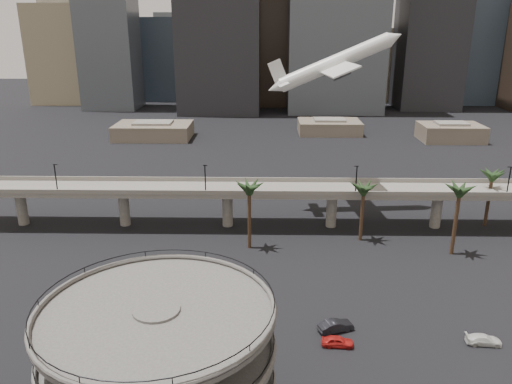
{
  "coord_description": "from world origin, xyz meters",
  "views": [
    {
      "loc": [
        -3.11,
        -43.62,
        41.05
      ],
      "look_at": [
        -4.45,
        28.0,
        16.76
      ],
      "focal_mm": 35.0,
      "sensor_mm": 36.0,
      "label": 1
    }
  ],
  "objects_px": {
    "overpass": "(280,193)",
    "car_c": "(484,340)",
    "parking_ramp": "(161,367)",
    "airborne_jet": "(334,64)",
    "car_b": "(336,326)",
    "car_a": "(338,341)"
  },
  "relations": [
    {
      "from": "car_c",
      "to": "car_a",
      "type": "bearing_deg",
      "value": 96.14
    },
    {
      "from": "car_c",
      "to": "airborne_jet",
      "type": "bearing_deg",
      "value": 19.55
    },
    {
      "from": "overpass",
      "to": "airborne_jet",
      "type": "bearing_deg",
      "value": 45.3
    },
    {
      "from": "overpass",
      "to": "airborne_jet",
      "type": "xyz_separation_m",
      "value": [
        11.59,
        11.71,
        25.51
      ]
    },
    {
      "from": "parking_ramp",
      "to": "airborne_jet",
      "type": "bearing_deg",
      "value": 70.82
    },
    {
      "from": "car_b",
      "to": "car_c",
      "type": "bearing_deg",
      "value": -118.37
    },
    {
      "from": "parking_ramp",
      "to": "car_b",
      "type": "xyz_separation_m",
      "value": [
        19.95,
        20.68,
        -9.0
      ]
    },
    {
      "from": "car_b",
      "to": "overpass",
      "type": "bearing_deg",
      "value": -10.43
    },
    {
      "from": "car_c",
      "to": "parking_ramp",
      "type": "bearing_deg",
      "value": 118.34
    },
    {
      "from": "parking_ramp",
      "to": "car_c",
      "type": "relative_size",
      "value": 4.73
    },
    {
      "from": "parking_ramp",
      "to": "car_c",
      "type": "bearing_deg",
      "value": 24.58
    },
    {
      "from": "parking_ramp",
      "to": "car_b",
      "type": "height_order",
      "value": "parking_ramp"
    },
    {
      "from": "overpass",
      "to": "car_a",
      "type": "relative_size",
      "value": 30.28
    },
    {
      "from": "car_a",
      "to": "car_c",
      "type": "relative_size",
      "value": 0.91
    },
    {
      "from": "parking_ramp",
      "to": "car_c",
      "type": "distance_m",
      "value": 44.36
    },
    {
      "from": "overpass",
      "to": "car_c",
      "type": "xyz_separation_m",
      "value": [
        26.48,
        -40.94,
        -6.66
      ]
    },
    {
      "from": "overpass",
      "to": "car_c",
      "type": "relative_size",
      "value": 27.68
    },
    {
      "from": "parking_ramp",
      "to": "car_c",
      "type": "height_order",
      "value": "parking_ramp"
    },
    {
      "from": "overpass",
      "to": "car_c",
      "type": "height_order",
      "value": "overpass"
    },
    {
      "from": "airborne_jet",
      "to": "car_c",
      "type": "distance_m",
      "value": 63.47
    },
    {
      "from": "parking_ramp",
      "to": "airborne_jet",
      "type": "distance_m",
      "value": 78.31
    },
    {
      "from": "airborne_jet",
      "to": "overpass",
      "type": "bearing_deg",
      "value": -140.63
    }
  ]
}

